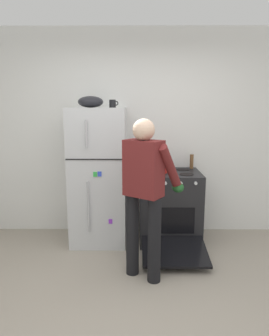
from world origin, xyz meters
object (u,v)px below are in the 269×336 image
Objects in this scene: coffee_mug at (113,104)px; pepper_mill at (192,162)px; person_cook at (145,186)px; refrigerator at (99,176)px; mixing_bowl at (91,102)px; red_pot at (158,168)px; stove_range at (170,207)px.

pepper_mill is at bearing 8.41° from coffee_mug.
person_cook is 1.29m from coffee_mug.
coffee_mug reaches higher than refrigerator.
refrigerator is 1.22m from pepper_mill.
person_cook is 8.51× the size of pepper_mill.
coffee_mug is at bearing 10.78° from mixing_bowl.
red_pot is at bearing -3.50° from mixing_bowl.
refrigerator is 1.06m from person_cook.
stove_range is 3.63× the size of red_pot.
refrigerator reaches higher than pepper_mill.
person_cook reaches higher than red_pot.
pepper_mill is 1.50m from mixing_bowl.
red_pot is at bearing -10.21° from coffee_mug.
red_pot reaches higher than stove_range.
coffee_mug reaches higher than red_pot.
stove_range is at bearing -5.41° from coffee_mug.
pepper_mill reaches higher than red_pot.
stove_range is 1.07m from person_cook.
mixing_bowl is (-0.64, 0.89, 0.81)m from person_cook.
pepper_mill is at bearing 28.52° from red_pot.
red_pot is at bearing -3.85° from refrigerator.
stove_range is 0.54m from red_pot.
coffee_mug is (-0.72, 0.07, 1.30)m from stove_range.
person_cook is 0.86m from red_pot.
refrigerator is 0.99m from stove_range.
refrigerator is at bearing 176.15° from red_pot.
stove_range is at bearing -1.11° from refrigerator.
stove_range is at bearing -144.03° from pepper_mill.
coffee_mug is 1.27m from pepper_mill.
coffee_mug is 0.27m from mixing_bowl.
mixing_bowl reaches higher than pepper_mill.
stove_range is 0.67m from pepper_mill.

